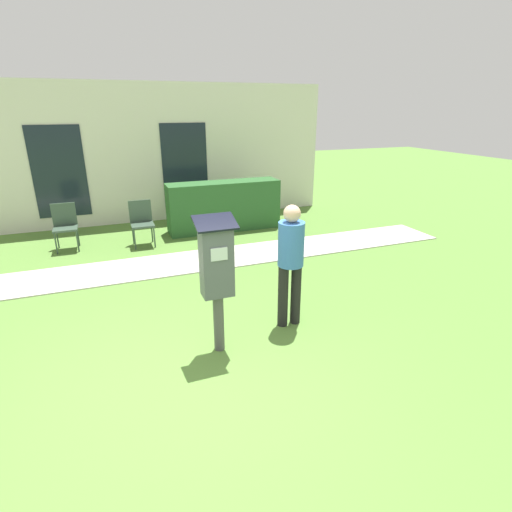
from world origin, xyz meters
TOP-DOWN VIEW (x-y plane):
  - ground_plane at (0.00, 0.00)m, footprint 40.00×40.00m
  - sidewalk at (0.00, 3.45)m, footprint 12.00×1.10m
  - building_facade at (0.00, 6.69)m, footprint 10.00×0.26m
  - parking_meter at (0.49, 0.58)m, footprint 0.44×0.31m
  - person_standing at (1.50, 0.82)m, footprint 0.32×0.32m
  - outdoor_chair_left at (-1.32, 5.06)m, footprint 0.44×0.44m
  - outdoor_chair_middle at (0.10, 4.80)m, footprint 0.44×0.44m
  - hedge_row at (1.96, 5.21)m, footprint 2.52×0.60m

SIDE VIEW (x-z plane):
  - ground_plane at x=0.00m, z-range 0.00..0.00m
  - sidewalk at x=0.00m, z-range 0.00..0.02m
  - outdoor_chair_left at x=-1.32m, z-range 0.08..0.98m
  - outdoor_chair_middle at x=0.10m, z-range 0.08..0.98m
  - hedge_row at x=1.96m, z-range 0.00..1.10m
  - person_standing at x=1.50m, z-range 0.14..1.72m
  - parking_meter at x=0.49m, z-range 0.22..1.81m
  - building_facade at x=0.00m, z-range 0.00..3.20m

